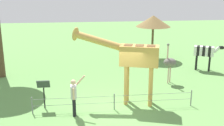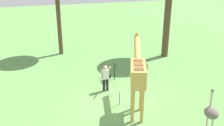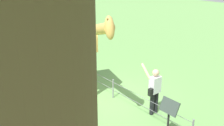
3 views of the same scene
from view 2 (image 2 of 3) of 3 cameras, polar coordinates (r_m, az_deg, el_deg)
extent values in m
plane|color=#60934C|center=(14.57, 1.87, -8.73)|extent=(60.00, 60.00, 0.00)
cylinder|color=gold|center=(13.74, 4.32, -6.48)|extent=(0.18, 0.18, 1.83)
cylinder|color=gold|center=(13.76, 6.16, -6.51)|extent=(0.18, 0.18, 1.83)
cylinder|color=gold|center=(12.79, 4.40, -8.87)|extent=(0.18, 0.18, 1.83)
cylinder|color=gold|center=(12.81, 6.39, -8.90)|extent=(0.18, 0.18, 1.83)
cube|color=gold|center=(12.64, 5.53, -2.30)|extent=(1.83, 1.17, 0.90)
cube|color=brown|center=(12.92, 5.53, 0.48)|extent=(0.47, 0.53, 0.02)
cube|color=brown|center=(12.45, 5.61, -0.38)|extent=(0.47, 0.53, 0.02)
cube|color=brown|center=(12.00, 5.70, -1.31)|extent=(0.47, 0.53, 0.02)
cylinder|color=gold|center=(14.05, 5.37, 2.83)|extent=(2.39, 1.02, 0.91)
ellipsoid|color=gold|center=(15.05, 5.27, 5.39)|extent=(0.49, 0.38, 0.69)
cylinder|color=brown|center=(14.98, 5.08, 6.04)|extent=(0.05, 0.05, 0.14)
cylinder|color=brown|center=(15.02, 5.51, 6.07)|extent=(0.05, 0.05, 0.14)
cylinder|color=black|center=(15.77, -0.99, -4.51)|extent=(0.14, 0.14, 0.78)
cylinder|color=black|center=(15.73, -1.71, -4.59)|extent=(0.14, 0.14, 0.78)
cube|color=silver|center=(15.46, -1.37, -2.36)|extent=(0.24, 0.36, 0.55)
sphere|color=#D8AD8C|center=(15.29, -1.39, -0.95)|extent=(0.22, 0.22, 0.22)
cylinder|color=#D8AD8C|center=(15.06, -0.55, -1.27)|extent=(0.43, 0.08, 0.46)
cylinder|color=#D8AD8C|center=(15.42, -2.17, -2.46)|extent=(0.08, 0.08, 0.50)
cube|color=black|center=(15.62, -0.62, -2.78)|extent=(0.12, 0.20, 0.24)
cylinder|color=#CC9E93|center=(12.86, 19.26, -12.50)|extent=(0.07, 0.07, 0.90)
ellipsoid|color=#66605B|center=(12.46, 20.20, -9.85)|extent=(0.70, 0.56, 0.49)
cylinder|color=#CC9E93|center=(12.29, 20.16, -7.33)|extent=(0.08, 0.08, 0.80)
sphere|color=#66605B|center=(12.08, 20.44, -5.47)|extent=(0.14, 0.14, 0.14)
cylinder|color=brown|center=(20.73, 11.49, 8.07)|extent=(0.50, 0.50, 5.08)
cylinder|color=brown|center=(21.26, -11.05, 7.65)|extent=(0.33, 0.33, 4.49)
cylinder|color=black|center=(17.06, 0.52, -2.01)|extent=(0.06, 0.06, 0.95)
cube|color=#333D38|center=(16.79, 0.53, 0.02)|extent=(0.56, 0.21, 0.38)
cylinder|color=slate|center=(14.37, 1.61, -7.49)|extent=(0.05, 0.05, 0.75)
cylinder|color=slate|center=(17.39, -1.49, -1.88)|extent=(0.05, 0.05, 0.75)
cube|color=slate|center=(14.24, 1.62, -6.58)|extent=(7.00, 0.01, 0.01)
cube|color=slate|center=(14.38, 1.61, -7.62)|extent=(7.00, 0.01, 0.01)
camera|label=1|loc=(15.59, -44.03, 7.90)|focal=44.58mm
camera|label=3|loc=(21.23, 11.70, 14.21)|focal=42.66mm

